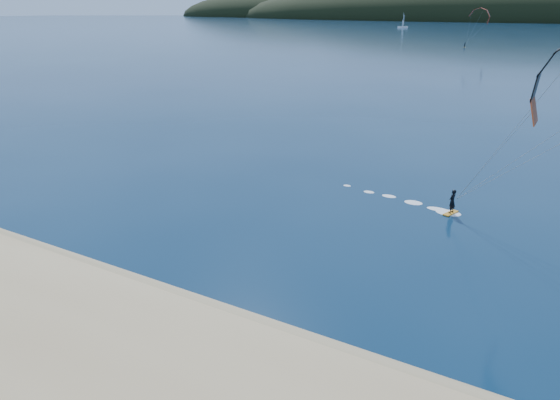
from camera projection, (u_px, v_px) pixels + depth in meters
name	position (u px, v px, depth m)	size (l,w,h in m)	color
ground	(105.00, 342.00, 25.21)	(1800.00, 1800.00, 0.00)	#08213C
wet_sand	(167.00, 299.00, 28.83)	(220.00, 2.50, 0.10)	#928155
kitesurfer_far	(479.00, 19.00, 199.67)	(9.68, 6.36, 14.42)	orange
sailboat	(403.00, 27.00, 399.94)	(8.06, 5.12, 11.35)	white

